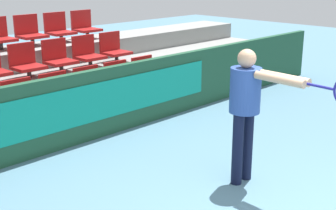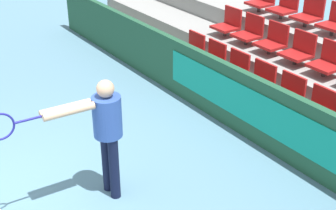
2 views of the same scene
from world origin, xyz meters
The scene contains 17 objects.
barrier_wall centered at (0.01, 3.97, 0.52)m, with size 12.36×0.14×1.04m.
bleacher_tier_front centered at (0.00, 4.51, 0.18)m, with size 11.96×0.91×0.35m.
bleacher_tier_middle centered at (0.00, 5.42, 0.35)m, with size 11.96×0.91×0.71m.
bleacher_tier_back centered at (0.00, 6.33, 0.53)m, with size 11.96×0.91×1.06m.
stadium_chair_2 centered at (-0.62, 4.63, 0.60)m, with size 0.47×0.43×0.56m.
stadium_chair_3 centered at (0.00, 4.63, 0.60)m, with size 0.47×0.43×0.56m.
stadium_chair_4 centered at (0.62, 4.63, 0.60)m, with size 0.47×0.43×0.56m.
stadium_chair_5 centered at (1.24, 4.63, 0.60)m, with size 0.47×0.43×0.56m.
stadium_chair_6 centered at (1.85, 4.63, 0.60)m, with size 0.47×0.43×0.56m.
stadium_chair_10 centered at (0.00, 5.54, 0.96)m, with size 0.47×0.43×0.56m.
stadium_chair_11 centered at (0.62, 5.54, 0.96)m, with size 0.47×0.43×0.56m.
stadium_chair_12 centered at (1.24, 5.54, 0.96)m, with size 0.47×0.43×0.56m.
stadium_chair_13 centered at (1.85, 5.54, 0.96)m, with size 0.47×0.43×0.56m.
stadium_chair_18 centered at (0.62, 6.45, 1.31)m, with size 0.47×0.43×0.56m.
stadium_chair_19 centered at (1.24, 6.45, 1.31)m, with size 0.47×0.43×0.56m.
stadium_chair_20 centered at (1.85, 6.45, 1.31)m, with size 0.47×0.43×0.56m.
tennis_player centered at (0.52, 1.47, 1.01)m, with size 0.35×1.56×1.60m.
Camera 1 is at (-3.75, -1.44, 2.49)m, focal length 50.00 mm.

